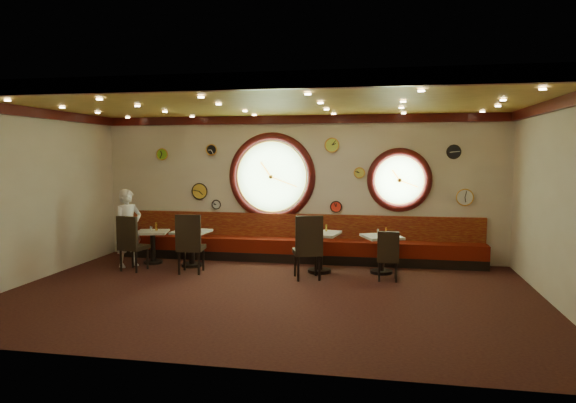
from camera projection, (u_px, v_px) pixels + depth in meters
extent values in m
cube|color=black|center=(269.00, 294.00, 8.64)|extent=(9.00, 6.00, 0.00)
cube|color=gold|center=(268.00, 102.00, 8.34)|extent=(9.00, 6.00, 0.02)
cube|color=beige|center=(298.00, 188.00, 11.43)|extent=(9.00, 0.02, 3.20)
cube|color=beige|center=(208.00, 224.00, 5.55)|extent=(9.00, 0.02, 3.20)
cube|color=beige|center=(27.00, 196.00, 9.31)|extent=(0.02, 6.00, 3.20)
cube|color=beige|center=(562.00, 204.00, 7.67)|extent=(0.02, 6.00, 3.20)
cube|color=#390B0A|center=(298.00, 120.00, 11.24)|extent=(9.00, 0.10, 0.18)
cube|color=#390B0A|center=(207.00, 83.00, 5.46)|extent=(9.00, 0.10, 0.18)
cube|color=#390B0A|center=(26.00, 112.00, 9.17)|extent=(0.10, 6.00, 0.18)
cube|color=#390B0A|center=(563.00, 102.00, 7.54)|extent=(0.10, 6.00, 0.18)
cube|color=black|center=(296.00, 257.00, 11.29)|extent=(8.00, 0.55, 0.20)
cube|color=#560F07|center=(296.00, 246.00, 11.27)|extent=(8.00, 0.55, 0.30)
cube|color=#5F070D|center=(298.00, 226.00, 11.45)|extent=(8.00, 0.10, 0.55)
cylinder|color=#92D17D|center=(272.00, 177.00, 11.51)|extent=(1.66, 0.02, 1.66)
torus|color=#390B0A|center=(272.00, 177.00, 11.49)|extent=(1.98, 0.18, 1.98)
torus|color=gold|center=(272.00, 177.00, 11.47)|extent=(1.61, 0.03, 1.61)
cylinder|color=#92D17D|center=(399.00, 180.00, 11.00)|extent=(1.10, 0.02, 1.10)
torus|color=#390B0A|center=(399.00, 180.00, 10.99)|extent=(1.38, 0.18, 1.38)
torus|color=gold|center=(399.00, 180.00, 10.96)|extent=(1.09, 0.03, 1.09)
cylinder|color=gold|center=(200.00, 191.00, 11.82)|extent=(0.36, 0.03, 0.36)
cylinder|color=black|center=(212.00, 150.00, 11.68)|extent=(0.24, 0.03, 0.24)
cylinder|color=silver|center=(216.00, 205.00, 11.77)|extent=(0.20, 0.03, 0.20)
cylinder|color=white|center=(465.00, 197.00, 10.75)|extent=(0.34, 0.03, 0.34)
cylinder|color=#C5E447|center=(332.00, 145.00, 11.16)|extent=(0.30, 0.03, 0.30)
cylinder|color=#D2CA46|center=(359.00, 173.00, 11.11)|extent=(0.22, 0.03, 0.22)
cylinder|color=black|center=(454.00, 152.00, 10.71)|extent=(0.28, 0.03, 0.28)
cylinder|color=#76BD25|center=(162.00, 154.00, 11.90)|extent=(0.26, 0.03, 0.26)
cylinder|color=red|center=(336.00, 207.00, 11.27)|extent=(0.24, 0.03, 0.24)
cylinder|color=black|center=(153.00, 262.00, 11.10)|extent=(0.40, 0.40, 0.05)
cylinder|color=black|center=(153.00, 247.00, 11.07)|extent=(0.11, 0.11, 0.64)
cube|color=silver|center=(152.00, 232.00, 11.04)|extent=(0.77, 0.77, 0.05)
cylinder|color=black|center=(192.00, 265.00, 10.79)|extent=(0.43, 0.43, 0.06)
cylinder|color=black|center=(192.00, 249.00, 10.76)|extent=(0.12, 0.12, 0.69)
cube|color=silver|center=(191.00, 232.00, 10.73)|extent=(0.74, 0.74, 0.05)
cylinder|color=black|center=(319.00, 271.00, 10.24)|extent=(0.46, 0.46, 0.06)
cylinder|color=black|center=(319.00, 253.00, 10.20)|extent=(0.13, 0.13, 0.74)
cube|color=silver|center=(320.00, 233.00, 10.17)|extent=(0.85, 0.85, 0.05)
cylinder|color=black|center=(381.00, 272.00, 10.16)|extent=(0.43, 0.43, 0.06)
cylinder|color=black|center=(382.00, 255.00, 10.13)|extent=(0.12, 0.12, 0.69)
cube|color=silver|center=(382.00, 237.00, 10.10)|extent=(0.90, 0.90, 0.05)
cube|color=black|center=(134.00, 247.00, 10.39)|extent=(0.55, 0.55, 0.08)
cube|color=black|center=(127.00, 232.00, 10.16)|extent=(0.47, 0.14, 0.61)
cube|color=black|center=(191.00, 248.00, 10.18)|extent=(0.55, 0.55, 0.09)
cube|color=black|center=(188.00, 231.00, 9.93)|extent=(0.50, 0.12, 0.65)
cube|color=black|center=(307.00, 252.00, 9.69)|extent=(0.64, 0.64, 0.09)
cube|color=black|center=(309.00, 234.00, 9.43)|extent=(0.51, 0.22, 0.67)
cube|color=black|center=(388.00, 259.00, 9.57)|extent=(0.40, 0.40, 0.07)
cube|color=black|center=(388.00, 245.00, 9.38)|extent=(0.40, 0.06, 0.51)
cylinder|color=silver|center=(151.00, 228.00, 11.06)|extent=(0.04, 0.04, 0.10)
cylinder|color=silver|center=(186.00, 228.00, 10.76)|extent=(0.03, 0.03, 0.09)
cylinder|color=silver|center=(317.00, 229.00, 10.25)|extent=(0.04, 0.04, 0.11)
cylinder|color=silver|center=(378.00, 232.00, 10.20)|extent=(0.04, 0.04, 0.11)
cylinder|color=silver|center=(152.00, 229.00, 10.97)|extent=(0.04, 0.04, 0.10)
cylinder|color=silver|center=(189.00, 228.00, 10.66)|extent=(0.04, 0.04, 0.11)
cylinder|color=#BDBDC1|center=(319.00, 230.00, 10.13)|extent=(0.03, 0.03, 0.09)
cylinder|color=silver|center=(386.00, 234.00, 10.03)|extent=(0.03, 0.03, 0.09)
cylinder|color=gold|center=(156.00, 226.00, 11.10)|extent=(0.06, 0.06, 0.18)
cylinder|color=orange|center=(196.00, 226.00, 10.80)|extent=(0.05, 0.05, 0.16)
cylinder|color=gold|center=(326.00, 228.00, 10.27)|extent=(0.04, 0.04, 0.14)
cylinder|color=orange|center=(386.00, 231.00, 10.15)|extent=(0.05, 0.05, 0.15)
imported|color=white|center=(128.00, 228.00, 10.73)|extent=(0.65, 0.71, 1.63)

